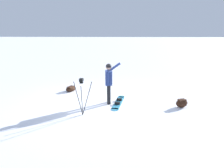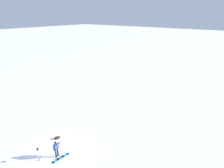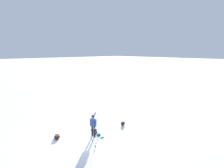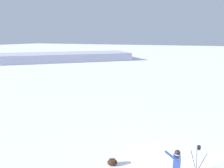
{
  "view_description": "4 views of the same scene",
  "coord_description": "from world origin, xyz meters",
  "views": [
    {
      "loc": [
        -1.01,
        7.32,
        2.7
      ],
      "look_at": [
        -0.39,
        0.11,
        0.79
      ],
      "focal_mm": 30.63,
      "sensor_mm": 36.0,
      "label": 1
    },
    {
      "loc": [
        -11.53,
        6.77,
        11.59
      ],
      "look_at": [
        -5.67,
        -0.69,
        7.85
      ],
      "focal_mm": 28.71,
      "sensor_mm": 36.0,
      "label": 2
    },
    {
      "loc": [
        5.91,
        8.64,
        5.84
      ],
      "look_at": [
        -2.36,
        -0.19,
        3.42
      ],
      "focal_mm": 25.91,
      "sensor_mm": 36.0,
      "label": 3
    },
    {
      "loc": [
        0.13,
        -7.01,
        5.75
      ],
      "look_at": [
        -2.8,
        -0.26,
        4.02
      ],
      "focal_mm": 31.75,
      "sensor_mm": 36.0,
      "label": 4
    }
  ],
  "objects": [
    {
      "name": "camera_tripod",
      "position": [
        0.51,
        1.36,
        0.92
      ],
      "size": [
        0.65,
        0.59,
        1.29
      ],
      "color": "#262628",
      "rests_on": "ground_plane"
    },
    {
      "name": "gear_bag_small",
      "position": [
        -3.05,
        0.35,
        0.17
      ],
      "size": [
        0.54,
        0.44,
        0.33
      ],
      "color": "black",
      "rests_on": "ground_plane"
    },
    {
      "name": "distant_ridge",
      "position": [
        -30.97,
        34.84,
        0.96
      ],
      "size": [
        31.23,
        29.51,
        1.93
      ],
      "color": "#ADB2C7",
      "rests_on": "ground_plane"
    },
    {
      "name": "snowboarder",
      "position": [
        -0.27,
        0.14,
        0.96
      ],
      "size": [
        0.62,
        0.53,
        1.62
      ],
      "color": "black",
      "rests_on": "ground_plane"
    }
  ]
}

